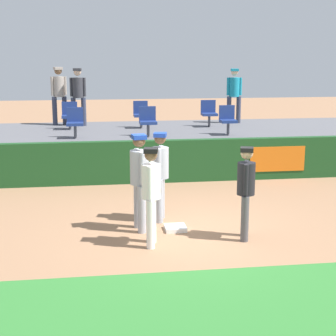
# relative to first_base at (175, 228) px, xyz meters

# --- Properties ---
(ground_plane) EXTENTS (60.00, 60.00, 0.00)m
(ground_plane) POSITION_rel_first_base_xyz_m (0.14, -0.18, -0.04)
(ground_plane) COLOR #936B4C
(grass_foreground_strip) EXTENTS (18.00, 2.80, 0.01)m
(grass_foreground_strip) POSITION_rel_first_base_xyz_m (0.14, -3.37, -0.04)
(grass_foreground_strip) COLOR #2D722D
(grass_foreground_strip) RESTS_ON ground_plane
(first_base) EXTENTS (0.40, 0.40, 0.08)m
(first_base) POSITION_rel_first_base_xyz_m (0.00, 0.00, 0.00)
(first_base) COLOR white
(first_base) RESTS_ON ground_plane
(player_fielder_home) EXTENTS (0.41, 0.52, 1.73)m
(player_fielder_home) POSITION_rel_first_base_xyz_m (-0.53, -0.74, 0.96)
(player_fielder_home) COLOR white
(player_fielder_home) RESTS_ON ground_plane
(player_runner_visitor) EXTENTS (0.41, 0.49, 1.78)m
(player_runner_visitor) POSITION_rel_first_base_xyz_m (-0.20, 0.67, 0.99)
(player_runner_visitor) COLOR #9EA3AD
(player_runner_visitor) RESTS_ON ground_plane
(player_coach_visitor) EXTENTS (0.40, 0.51, 1.84)m
(player_coach_visitor) POSITION_rel_first_base_xyz_m (-0.67, 0.11, 1.03)
(player_coach_visitor) COLOR #9EA3AD
(player_coach_visitor) RESTS_ON ground_plane
(player_umpire) EXTENTS (0.40, 0.45, 1.68)m
(player_umpire) POSITION_rel_first_base_xyz_m (1.17, -0.64, 0.94)
(player_umpire) COLOR #4C4C51
(player_umpire) RESTS_ON ground_plane
(field_wall) EXTENTS (18.00, 0.26, 1.11)m
(field_wall) POSITION_rel_first_base_xyz_m (0.15, 3.91, 0.51)
(field_wall) COLOR #19471E
(field_wall) RESTS_ON ground_plane
(bleacher_platform) EXTENTS (18.00, 4.80, 1.00)m
(bleacher_platform) POSITION_rel_first_base_xyz_m (0.14, 6.48, 0.46)
(bleacher_platform) COLOR #59595E
(bleacher_platform) RESTS_ON ground_plane
(seat_back_center) EXTENTS (0.46, 0.44, 0.84)m
(seat_back_center) POSITION_rel_first_base_xyz_m (0.01, 7.15, 1.43)
(seat_back_center) COLOR #4C4C51
(seat_back_center) RESTS_ON bleacher_platform
(seat_back_right) EXTENTS (0.48, 0.44, 0.84)m
(seat_back_right) POSITION_rel_first_base_xyz_m (2.19, 7.15, 1.43)
(seat_back_right) COLOR #4C4C51
(seat_back_right) RESTS_ON bleacher_platform
(seat_front_center) EXTENTS (0.47, 0.44, 0.84)m
(seat_front_center) POSITION_rel_first_base_xyz_m (0.04, 5.35, 1.43)
(seat_front_center) COLOR #4C4C51
(seat_front_center) RESTS_ON bleacher_platform
(seat_back_left) EXTENTS (0.47, 0.44, 0.84)m
(seat_back_left) POSITION_rel_first_base_xyz_m (-2.20, 7.15, 1.43)
(seat_back_left) COLOR #4C4C51
(seat_back_left) RESTS_ON bleacher_platform
(seat_front_left) EXTENTS (0.46, 0.44, 0.84)m
(seat_front_left) POSITION_rel_first_base_xyz_m (-1.98, 5.35, 1.43)
(seat_front_left) COLOR #4C4C51
(seat_front_left) RESTS_ON bleacher_platform
(seat_front_right) EXTENTS (0.45, 0.44, 0.84)m
(seat_front_right) POSITION_rel_first_base_xyz_m (2.35, 5.35, 1.43)
(seat_front_right) COLOR #4C4C51
(seat_front_right) RESTS_ON bleacher_platform
(spectator_hooded) EXTENTS (0.50, 0.45, 1.87)m
(spectator_hooded) POSITION_rel_first_base_xyz_m (-2.56, 8.26, 2.04)
(spectator_hooded) COLOR #33384C
(spectator_hooded) RESTS_ON bleacher_platform
(spectator_capped) EXTENTS (0.51, 0.39, 1.84)m
(spectator_capped) POSITION_rel_first_base_xyz_m (-1.94, 7.94, 2.02)
(spectator_capped) COLOR #33384C
(spectator_capped) RESTS_ON bleacher_platform
(spectator_casual) EXTENTS (0.50, 0.38, 1.81)m
(spectator_casual) POSITION_rel_first_base_xyz_m (3.22, 7.91, 2.00)
(spectator_casual) COLOR #33384C
(spectator_casual) RESTS_ON bleacher_platform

